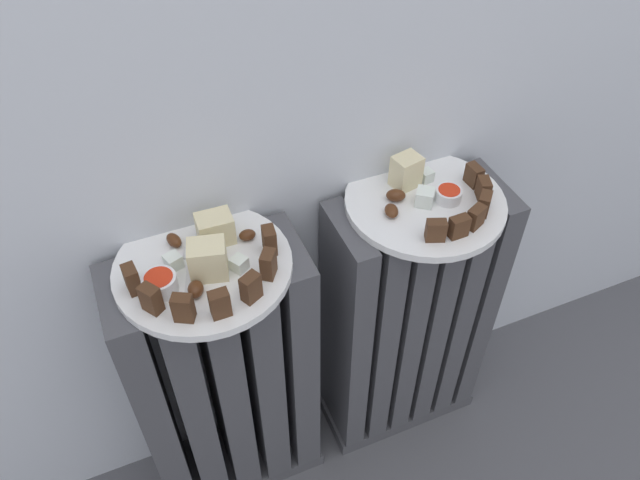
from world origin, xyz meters
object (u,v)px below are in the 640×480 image
Objects in this scene: radiator_right at (406,322)px; jam_bowl_right at (448,194)px; fork at (190,267)px; jam_bowl_left at (160,283)px; radiator_left at (226,385)px; plate_left at (203,267)px; plate_right at (425,202)px.

radiator_right is 14.31× the size of jam_bowl_right.
jam_bowl_right is 0.42× the size of fork.
fork is (0.04, 0.02, -0.01)m from jam_bowl_left.
fork is at bearing 29.03° from jam_bowl_left.
radiator_left is 2.32× the size of plate_left.
jam_bowl_left reaches higher than radiator_left.
jam_bowl_left reaches higher than plate_right.
radiator_left is 0.44m from plate_right.
fork is (-0.38, 0.01, -0.01)m from jam_bowl_right.
plate_left is at bearing 180.00° from plate_right.
fork is (-0.35, -0.00, 0.01)m from plate_right.
fork reaches higher than plate_left.
plate_right is 2.61× the size of fork.
plate_right is 0.04m from jam_bowl_right.
radiator_left is 12.64× the size of jam_bowl_left.
jam_bowl_left is (-0.06, -0.02, 0.02)m from plate_left.
plate_left is 0.07m from jam_bowl_left.
jam_bowl_left is (-0.40, -0.02, 0.02)m from plate_right.
plate_right reaches higher than radiator_left.
radiator_right is at bearing 155.31° from jam_bowl_right.
plate_left is (-0.00, -0.00, 0.29)m from radiator_left.
plate_left is at bearing 22.38° from jam_bowl_left.
jam_bowl_right is (0.37, -0.01, 0.02)m from plate_left.
radiator_left is at bearing 22.38° from jam_bowl_left.
radiator_left is 0.29m from plate_left.
radiator_right is 12.64× the size of jam_bowl_left.
plate_left is at bearing 2.73° from fork.
jam_bowl_left is 0.42m from jam_bowl_right.
plate_left reaches higher than radiator_right.
fork is at bearing -179.87° from plate_right.
jam_bowl_left is (-0.40, -0.02, 0.31)m from radiator_right.
jam_bowl_right is (0.42, 0.01, -0.00)m from jam_bowl_left.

